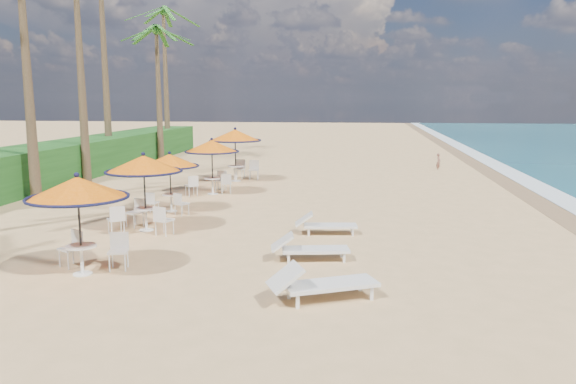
{
  "coord_description": "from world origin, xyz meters",
  "views": [
    {
      "loc": [
        1.44,
        -12.03,
        4.01
      ],
      "look_at": [
        -0.81,
        4.52,
        1.2
      ],
      "focal_mm": 35.0,
      "sensor_mm": 36.0,
      "label": 1
    }
  ],
  "objects_px": {
    "station_2": "(169,166)",
    "station_3": "(212,153)",
    "station_1": "(143,174)",
    "lounger_far": "(324,224)",
    "lounger_near": "(320,283)",
    "station_0": "(79,197)",
    "lounger_mid": "(307,248)",
    "station_4": "(237,140)"
  },
  "relations": [
    {
      "from": "station_0",
      "to": "station_4",
      "type": "bearing_deg",
      "value": 89.11
    },
    {
      "from": "lounger_near",
      "to": "station_2",
      "type": "bearing_deg",
      "value": 101.13
    },
    {
      "from": "station_0",
      "to": "lounger_mid",
      "type": "relative_size",
      "value": 1.17
    },
    {
      "from": "station_0",
      "to": "station_2",
      "type": "height_order",
      "value": "station_0"
    },
    {
      "from": "station_0",
      "to": "station_4",
      "type": "distance_m",
      "value": 14.8
    },
    {
      "from": "station_2",
      "to": "lounger_mid",
      "type": "xyz_separation_m",
      "value": [
        5.43,
        -5.36,
        -1.32
      ]
    },
    {
      "from": "station_0",
      "to": "lounger_near",
      "type": "distance_m",
      "value": 5.8
    },
    {
      "from": "station_1",
      "to": "lounger_near",
      "type": "relative_size",
      "value": 1.05
    },
    {
      "from": "station_3",
      "to": "station_1",
      "type": "bearing_deg",
      "value": -92.47
    },
    {
      "from": "station_1",
      "to": "lounger_mid",
      "type": "height_order",
      "value": "station_1"
    },
    {
      "from": "station_0",
      "to": "station_3",
      "type": "distance_m",
      "value": 10.96
    },
    {
      "from": "station_0",
      "to": "lounger_near",
      "type": "height_order",
      "value": "station_0"
    },
    {
      "from": "station_2",
      "to": "station_3",
      "type": "bearing_deg",
      "value": 82.74
    },
    {
      "from": "station_0",
      "to": "station_4",
      "type": "height_order",
      "value": "station_4"
    },
    {
      "from": "station_0",
      "to": "station_2",
      "type": "distance_m",
      "value": 7.15
    },
    {
      "from": "station_2",
      "to": "station_3",
      "type": "relative_size",
      "value": 0.91
    },
    {
      "from": "lounger_near",
      "to": "lounger_far",
      "type": "bearing_deg",
      "value": 68.16
    },
    {
      "from": "station_4",
      "to": "lounger_far",
      "type": "bearing_deg",
      "value": -64.05
    },
    {
      "from": "station_1",
      "to": "station_4",
      "type": "bearing_deg",
      "value": 87.5
    },
    {
      "from": "station_0",
      "to": "lounger_mid",
      "type": "height_order",
      "value": "station_0"
    },
    {
      "from": "station_3",
      "to": "lounger_near",
      "type": "distance_m",
      "value": 13.23
    },
    {
      "from": "station_0",
      "to": "station_2",
      "type": "xyz_separation_m",
      "value": [
        -0.43,
        7.13,
        -0.17
      ]
    },
    {
      "from": "station_1",
      "to": "station_2",
      "type": "height_order",
      "value": "station_1"
    },
    {
      "from": "lounger_far",
      "to": "lounger_mid",
      "type": "bearing_deg",
      "value": -101.59
    },
    {
      "from": "lounger_near",
      "to": "lounger_far",
      "type": "xyz_separation_m",
      "value": [
        -0.32,
        5.56,
        -0.07
      ]
    },
    {
      "from": "station_3",
      "to": "station_2",
      "type": "bearing_deg",
      "value": -97.26
    },
    {
      "from": "lounger_near",
      "to": "station_0",
      "type": "bearing_deg",
      "value": 144.65
    },
    {
      "from": "station_0",
      "to": "station_1",
      "type": "height_order",
      "value": "station_1"
    },
    {
      "from": "station_1",
      "to": "station_3",
      "type": "distance_m",
      "value": 6.73
    },
    {
      "from": "lounger_far",
      "to": "station_0",
      "type": "bearing_deg",
      "value": -146.15
    },
    {
      "from": "station_0",
      "to": "lounger_mid",
      "type": "bearing_deg",
      "value": 19.47
    },
    {
      "from": "lounger_near",
      "to": "station_4",
      "type": "bearing_deg",
      "value": 83.45
    },
    {
      "from": "station_1",
      "to": "station_3",
      "type": "bearing_deg",
      "value": 87.53
    },
    {
      "from": "lounger_near",
      "to": "lounger_far",
      "type": "distance_m",
      "value": 5.57
    },
    {
      "from": "station_4",
      "to": "lounger_far",
      "type": "relative_size",
      "value": 1.39
    },
    {
      "from": "lounger_mid",
      "to": "lounger_far",
      "type": "distance_m",
      "value": 2.8
    },
    {
      "from": "lounger_near",
      "to": "lounger_mid",
      "type": "relative_size",
      "value": 1.14
    },
    {
      "from": "station_2",
      "to": "lounger_mid",
      "type": "distance_m",
      "value": 7.75
    },
    {
      "from": "station_3",
      "to": "station_4",
      "type": "height_order",
      "value": "station_4"
    },
    {
      "from": "station_1",
      "to": "lounger_far",
      "type": "distance_m",
      "value": 5.64
    },
    {
      "from": "station_4",
      "to": "lounger_near",
      "type": "xyz_separation_m",
      "value": [
        5.3,
        -15.79,
        -1.63
      ]
    },
    {
      "from": "station_2",
      "to": "lounger_near",
      "type": "distance_m",
      "value": 10.16
    }
  ]
}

